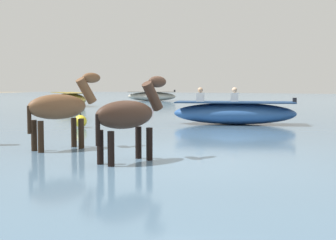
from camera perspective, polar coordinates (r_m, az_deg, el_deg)
ground_plane at (r=8.72m, az=2.73°, el=-6.37°), size 120.00×120.00×0.00m
water_surface at (r=18.32m, az=14.11°, el=-0.35°), size 90.00×90.00×0.25m
horse_lead_dark_bay at (r=8.24m, az=-4.90°, el=0.38°), size 0.87×1.62×1.78m
horse_trailing_bay at (r=10.02m, az=-13.01°, el=1.35°), size 1.03×1.68×1.88m
boat_far_offshore at (r=29.07m, az=-11.89°, el=2.52°), size 4.19×3.69×0.82m
boat_distant_west at (r=15.90m, az=8.12°, el=0.88°), size 4.32×2.37×1.25m
boat_mid_channel at (r=36.31m, az=-2.02°, el=2.93°), size 3.95×2.45×1.21m
channel_buoy at (r=14.81m, az=-10.68°, el=-0.14°), size 0.40×0.40×0.91m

